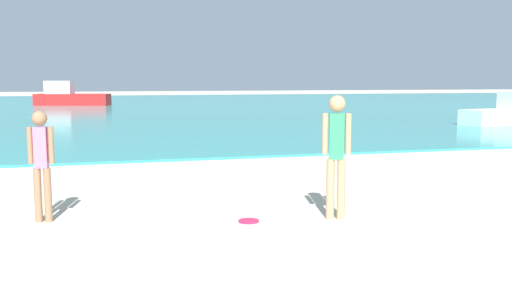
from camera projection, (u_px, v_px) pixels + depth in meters
The scene contains 6 objects.
water at pixel (123, 106), 42.41m from camera, with size 160.00×60.00×0.06m, color teal.
person_standing at pixel (336, 149), 7.92m from camera, with size 0.38×0.23×1.72m.
frisbee at pixel (249, 221), 7.87m from camera, with size 0.28×0.28×0.03m, color #E51E4C.
person_distant at pixel (41, 159), 7.77m from camera, with size 0.34×0.20×1.52m.
boat_near at pixel (507, 113), 24.51m from camera, with size 4.20×1.98×1.37m.
boat_far at pixel (70, 97), 42.87m from camera, with size 5.61×3.11×1.82m.
Camera 1 is at (-2.20, -2.49, 1.92)m, focal length 40.42 mm.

